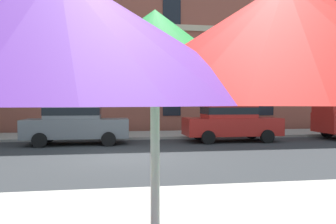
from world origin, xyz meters
TOP-DOWN VIEW (x-y plane):
  - ground_plane at (0.00, 0.00)m, footprint 120.00×120.00m
  - sidewalk_far at (0.00, 6.80)m, footprint 56.00×3.60m
  - apartment_building at (-0.00, 14.99)m, footprint 36.55×12.08m
  - sedan_gray at (-2.07, 3.70)m, footprint 4.40×1.98m
  - sedan_red at (4.93, 3.70)m, footprint 4.40×1.98m
  - patio_umbrella at (-0.10, -9.00)m, footprint 3.49×3.24m

SIDE VIEW (x-z plane):
  - ground_plane at x=0.00m, z-range 0.00..0.00m
  - sidewalk_far at x=0.00m, z-range 0.00..0.12m
  - sedan_gray at x=-2.07m, z-range 0.06..1.84m
  - sedan_red at x=4.93m, z-range 0.06..1.84m
  - patio_umbrella at x=-0.10m, z-range 0.87..3.29m
  - apartment_building at x=0.00m, z-range 0.00..16.00m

